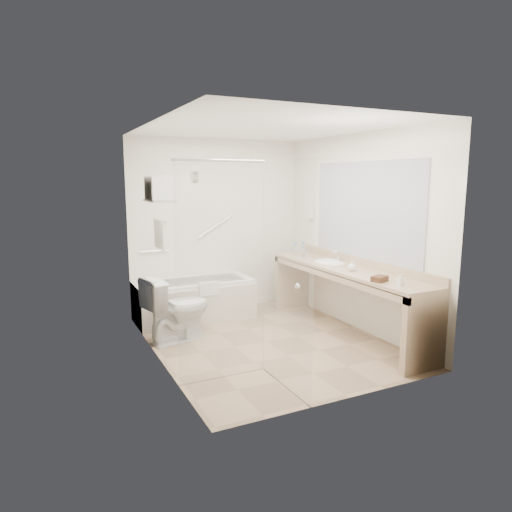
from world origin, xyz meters
name	(u,v)px	position (x,y,z in m)	size (l,w,h in m)	color
floor	(267,341)	(0.00, 0.00, 0.00)	(3.20, 3.20, 0.00)	tan
ceiling	(268,128)	(0.00, 0.00, 2.50)	(2.60, 3.20, 0.10)	white
wall_back	(217,226)	(0.00, 1.60, 1.25)	(2.60, 0.10, 2.50)	white
wall_front	(354,261)	(0.00, -1.60, 1.25)	(2.60, 0.10, 2.50)	white
wall_left	(156,246)	(-1.30, 0.00, 1.25)	(0.10, 3.20, 2.50)	white
wall_right	(357,233)	(1.30, 0.00, 1.25)	(0.10, 3.20, 2.50)	white
bathtub	(194,300)	(-0.50, 1.24, 0.28)	(1.60, 0.73, 0.59)	white
grab_bar_short	(155,251)	(-0.95, 1.56, 0.95)	(0.03, 0.03, 0.40)	silver
grab_bar_long	(215,226)	(-0.05, 1.56, 1.25)	(0.03, 0.03, 0.60)	silver
shower_enclosure	(252,274)	(-0.63, -0.93, 1.07)	(0.96, 0.91, 2.11)	silver
towel_shelf	(158,196)	(-1.17, 0.35, 1.75)	(0.24, 0.55, 0.81)	silver
vanity_counter	(345,284)	(1.02, -0.15, 0.64)	(0.55, 2.70, 0.95)	tan
sink	(329,264)	(1.05, 0.25, 0.82)	(0.40, 0.52, 0.14)	white
faucet	(338,255)	(1.20, 0.25, 0.93)	(0.03, 0.03, 0.14)	silver
mirror	(365,210)	(1.29, -0.15, 1.55)	(0.02, 2.00, 1.20)	#A7ABB3
hairdryer_unit	(310,212)	(1.25, 1.05, 1.45)	(0.08, 0.10, 0.18)	silver
toilet	(177,309)	(-0.95, 0.51, 0.39)	(0.45, 0.80, 0.79)	white
amenity_basket	(380,279)	(0.86, -0.95, 0.88)	(0.18, 0.12, 0.06)	#4E321C
soap_bottle_a	(400,283)	(0.92, -1.19, 0.88)	(0.05, 0.12, 0.06)	silver
soap_bottle_b	(352,267)	(0.95, -0.37, 0.90)	(0.10, 0.13, 0.10)	silver
water_bottle_left	(303,253)	(0.88, 0.62, 0.93)	(0.05, 0.05, 0.17)	silver
water_bottle_mid	(303,250)	(1.00, 0.82, 0.94)	(0.06, 0.06, 0.20)	silver
water_bottle_right	(295,250)	(0.90, 0.86, 0.93)	(0.06, 0.06, 0.18)	silver
drinking_glass_near	(293,250)	(0.99, 1.10, 0.89)	(0.07, 0.07, 0.09)	silver
drinking_glass_far	(305,258)	(0.83, 0.48, 0.89)	(0.06, 0.06, 0.08)	silver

